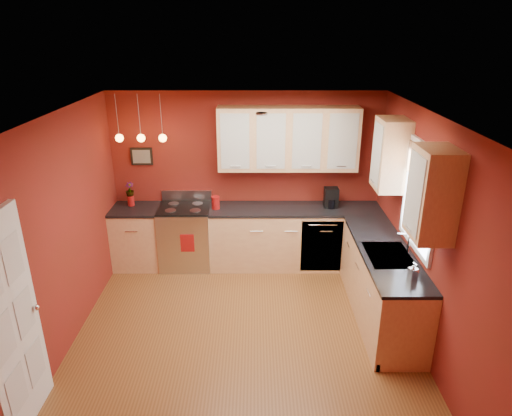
{
  "coord_description": "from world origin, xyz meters",
  "views": [
    {
      "loc": [
        0.13,
        -4.47,
        3.42
      ],
      "look_at": [
        0.14,
        1.0,
        1.25
      ],
      "focal_mm": 32.0,
      "sensor_mm": 36.0,
      "label": 1
    }
  ],
  "objects_px": {
    "gas_range": "(186,236)",
    "coffee_maker": "(331,198)",
    "sink": "(389,257)",
    "soap_pump": "(413,271)",
    "red_canister": "(216,203)"
  },
  "relations": [
    {
      "from": "sink",
      "to": "soap_pump",
      "type": "relative_size",
      "value": 3.72
    },
    {
      "from": "red_canister",
      "to": "sink",
      "type": "bearing_deg",
      "value": -34.34
    },
    {
      "from": "gas_range",
      "to": "soap_pump",
      "type": "distance_m",
      "value": 3.45
    },
    {
      "from": "red_canister",
      "to": "soap_pump",
      "type": "height_order",
      "value": "same"
    },
    {
      "from": "gas_range",
      "to": "coffee_maker",
      "type": "height_order",
      "value": "coffee_maker"
    },
    {
      "from": "coffee_maker",
      "to": "soap_pump",
      "type": "relative_size",
      "value": 1.56
    },
    {
      "from": "gas_range",
      "to": "sink",
      "type": "height_order",
      "value": "sink"
    },
    {
      "from": "red_canister",
      "to": "soap_pump",
      "type": "distance_m",
      "value": 3.02
    },
    {
      "from": "gas_range",
      "to": "red_canister",
      "type": "height_order",
      "value": "red_canister"
    },
    {
      "from": "gas_range",
      "to": "coffee_maker",
      "type": "bearing_deg",
      "value": 1.06
    },
    {
      "from": "red_canister",
      "to": "coffee_maker",
      "type": "xyz_separation_m",
      "value": [
        1.7,
        0.07,
        0.04
      ]
    },
    {
      "from": "red_canister",
      "to": "coffee_maker",
      "type": "distance_m",
      "value": 1.71
    },
    {
      "from": "red_canister",
      "to": "coffee_maker",
      "type": "bearing_deg",
      "value": 2.37
    },
    {
      "from": "sink",
      "to": "coffee_maker",
      "type": "height_order",
      "value": "coffee_maker"
    },
    {
      "from": "sink",
      "to": "soap_pump",
      "type": "xyz_separation_m",
      "value": [
        0.1,
        -0.55,
        0.12
      ]
    }
  ]
}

